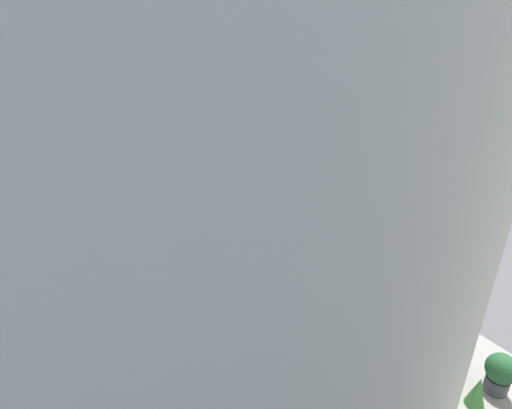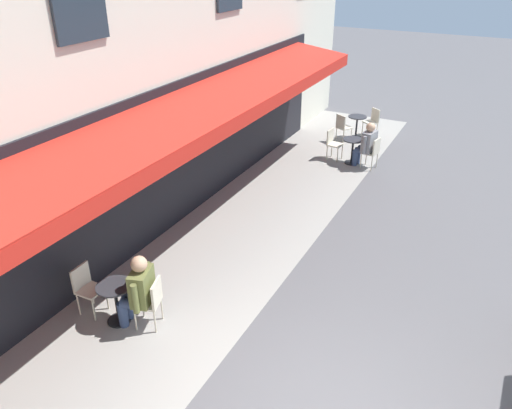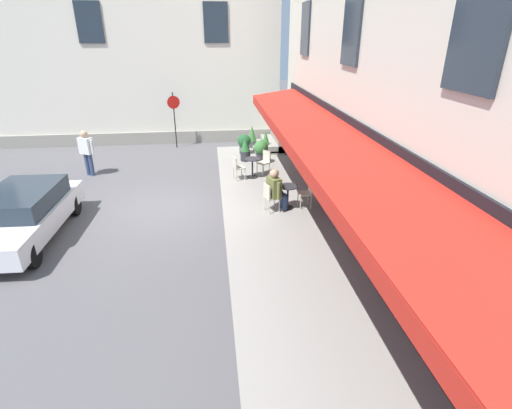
# 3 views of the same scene
# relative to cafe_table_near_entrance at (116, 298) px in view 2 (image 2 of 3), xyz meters

# --- Properties ---
(sidewalk_cafe_terrace) EXTENTS (20.50, 3.20, 0.01)m
(sidewalk_cafe_terrace) POSITION_rel_cafe_table_near_entrance_xyz_m (-2.87, 0.44, -0.49)
(sidewalk_cafe_terrace) COLOR gray
(sidewalk_cafe_terrace) RESTS_ON ground_plane
(cafe_table_near_entrance) EXTENTS (0.60, 0.60, 0.75)m
(cafe_table_near_entrance) POSITION_rel_cafe_table_near_entrance_xyz_m (0.00, 0.00, 0.00)
(cafe_table_near_entrance) COLOR black
(cafe_table_near_entrance) RESTS_ON ground_plane
(cafe_chair_cream_corner_left) EXTENTS (0.50, 0.50, 0.91)m
(cafe_chair_cream_corner_left) POSITION_rel_cafe_table_near_entrance_xyz_m (-0.19, 0.60, 0.06)
(cafe_chair_cream_corner_left) COLOR beige
(cafe_chair_cream_corner_left) RESTS_ON ground_plane
(cafe_chair_cream_by_window) EXTENTS (0.41, 0.41, 0.91)m
(cafe_chair_cream_by_window) POSITION_rel_cafe_table_near_entrance_xyz_m (0.02, -0.63, 0.06)
(cafe_chair_cream_by_window) COLOR beige
(cafe_chair_cream_by_window) RESTS_ON ground_plane
(cafe_table_streetside) EXTENTS (0.60, 0.60, 0.75)m
(cafe_table_streetside) POSITION_rel_cafe_table_near_entrance_xyz_m (-8.52, 1.41, 0.00)
(cafe_table_streetside) COLOR black
(cafe_table_streetside) RESTS_ON ground_plane
(cafe_chair_cream_under_awning) EXTENTS (0.46, 0.46, 0.91)m
(cafe_chair_cream_under_awning) POSITION_rel_cafe_table_near_entrance_xyz_m (-8.41, 2.03, 0.06)
(cafe_chair_cream_under_awning) COLOR beige
(cafe_chair_cream_under_awning) RESTS_ON ground_plane
(cafe_chair_cream_near_door) EXTENTS (0.43, 0.43, 0.91)m
(cafe_chair_cream_near_door) POSITION_rel_cafe_table_near_entrance_xyz_m (-8.58, 0.78, 0.06)
(cafe_chair_cream_near_door) COLOR beige
(cafe_chair_cream_near_door) RESTS_ON ground_plane
(cafe_table_far_end) EXTENTS (0.60, 0.60, 0.75)m
(cafe_table_far_end) POSITION_rel_cafe_table_near_entrance_xyz_m (-10.67, 0.87, 0.00)
(cafe_table_far_end) COLOR black
(cafe_table_far_end) RESTS_ON ground_plane
(cafe_chair_cream_corner_right) EXTENTS (0.56, 0.56, 0.91)m
(cafe_chair_cream_corner_right) POSITION_rel_cafe_table_near_entrance_xyz_m (-11.16, 1.26, 0.06)
(cafe_chair_cream_corner_right) COLOR beige
(cafe_chair_cream_corner_right) RESTS_ON ground_plane
(cafe_chair_cream_facing_street) EXTENTS (0.54, 0.54, 0.91)m
(cafe_chair_cream_facing_street) POSITION_rel_cafe_table_near_entrance_xyz_m (-10.11, 0.57, 0.06)
(cafe_chair_cream_facing_street) COLOR beige
(cafe_chair_cream_facing_street) RESTS_ON ground_plane
(seated_patron_in_grey) EXTENTS (0.69, 0.62, 1.34)m
(seated_patron_in_grey) POSITION_rel_cafe_table_near_entrance_xyz_m (-8.45, 1.81, 0.22)
(seated_patron_in_grey) COLOR navy
(seated_patron_in_grey) RESTS_ON ground_plane
(seated_companion_in_olive) EXTENTS (0.69, 0.66, 1.37)m
(seated_companion_in_olive) POSITION_rel_cafe_table_near_entrance_xyz_m (-0.13, 0.39, 0.23)
(seated_companion_in_olive) COLOR navy
(seated_companion_in_olive) RESTS_ON ground_plane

